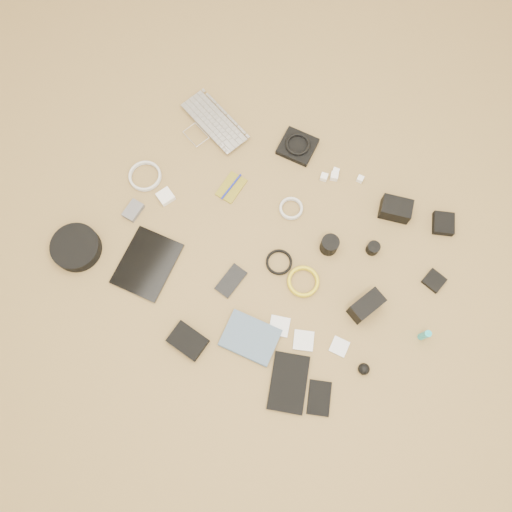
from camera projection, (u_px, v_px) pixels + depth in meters
The scene contains 34 objects.
room_shell at pixel (267, 28), 0.84m from camera, with size 4.04×4.04×2.58m.
laptop at pixel (207, 128), 2.19m from camera, with size 0.33×0.23×0.03m, color #BABBBF.
headphone_pouch at pixel (297, 146), 2.16m from camera, with size 0.15×0.14×0.03m, color black.
headphones at pixel (298, 144), 2.14m from camera, with size 0.11×0.11×0.01m, color black.
charger_a at pixel (336, 172), 2.13m from camera, with size 0.03×0.03×0.02m, color white.
charger_b at pixel (334, 176), 2.12m from camera, with size 0.03×0.03×0.03m, color white.
charger_c at pixel (360, 179), 2.12m from camera, with size 0.03×0.03×0.02m, color white.
charger_d at pixel (324, 177), 2.12m from camera, with size 0.03×0.03×0.03m, color white.
dslr_camera at pixel (396, 209), 2.05m from camera, with size 0.12×0.09×0.07m, color black.
lens_pouch at pixel (443, 224), 2.05m from camera, with size 0.08×0.09×0.03m, color black.
notebook_olive at pixel (231, 187), 2.11m from camera, with size 0.08×0.13×0.01m, color olive.
pen_blue at pixel (231, 187), 2.11m from camera, with size 0.01×0.01×0.14m, color #121B96.
cable_white_a at pixel (291, 209), 2.08m from camera, with size 0.10×0.10×0.01m, color silver.
lens_a at pixel (329, 245), 2.00m from camera, with size 0.07×0.07×0.08m, color black.
lens_b at pixel (373, 248), 2.01m from camera, with size 0.05×0.05×0.05m, color black.
card_reader at pixel (434, 281), 1.99m from camera, with size 0.07×0.07×0.02m, color black.
power_brick at pixel (166, 197), 2.09m from camera, with size 0.06×0.06×0.03m, color white.
cable_white_b at pixel (145, 177), 2.13m from camera, with size 0.14×0.14×0.01m, color silver.
cable_black at pixel (279, 262), 2.02m from camera, with size 0.11×0.11×0.01m, color black.
cable_yellow at pixel (303, 282), 1.99m from camera, with size 0.13×0.13×0.01m, color gold.
flash at pixel (366, 306), 1.92m from camera, with size 0.07×0.13×0.10m, color black.
lens_cleaner at pixel (424, 335), 1.89m from camera, with size 0.03×0.03×0.09m, color #1BA6B3.
battery_charger at pixel (133, 210), 2.07m from camera, with size 0.06×0.09×0.02m, color #5B5A60.
tablet at pixel (147, 264), 2.01m from camera, with size 0.21×0.26×0.01m, color black.
phone at pixel (231, 281), 1.99m from camera, with size 0.07×0.13×0.01m, color black.
filter_case_left at pixel (279, 326), 1.94m from camera, with size 0.08×0.08×0.01m, color silver.
filter_case_mid at pixel (304, 340), 1.92m from camera, with size 0.08×0.08×0.01m, color silver.
filter_case_right at pixel (339, 347), 1.92m from camera, with size 0.06×0.06×0.01m, color silver.
air_blower at pixel (364, 369), 1.87m from camera, with size 0.04×0.04×0.04m, color black.
headphone_case at pixel (76, 248), 2.01m from camera, with size 0.20×0.20×0.05m, color black.
drive_case at pixel (188, 341), 1.91m from camera, with size 0.14×0.10×0.03m, color black.
paperback at pixel (242, 356), 1.90m from camera, with size 0.15×0.21×0.02m, color #455C75.
notebook_black_a at pixel (289, 383), 1.87m from camera, with size 0.13×0.22×0.02m, color black.
notebook_black_b at pixel (319, 398), 1.86m from camera, with size 0.08×0.13×0.01m, color black.
Camera 1 is at (0.30, -0.54, 1.94)m, focal length 35.00 mm.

